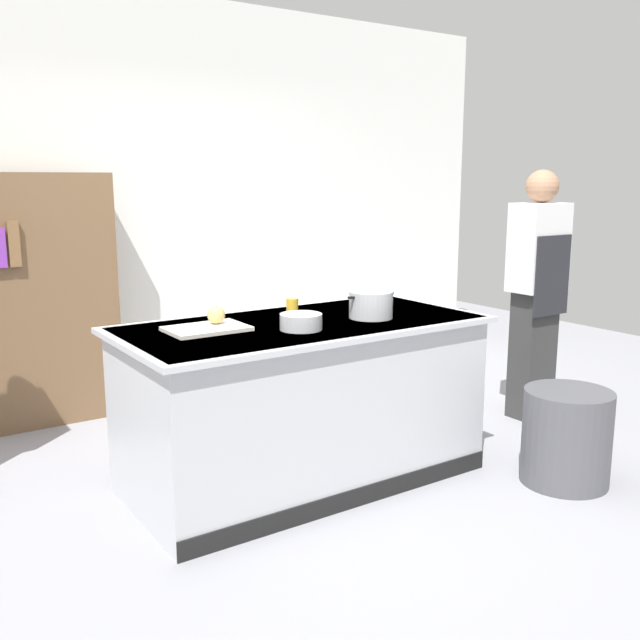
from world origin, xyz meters
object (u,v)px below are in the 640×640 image
(person_chef, at_px, (537,289))
(mixing_bowl, at_px, (301,322))
(onion, at_px, (216,315))
(stock_pot, at_px, (371,305))
(bookshelf, at_px, (31,302))
(juice_cup, at_px, (292,307))
(trash_bin, at_px, (566,437))

(person_chef, bearing_deg, mixing_bowl, 102.46)
(onion, bearing_deg, mixing_bowl, -40.28)
(stock_pot, height_order, person_chef, person_chef)
(stock_pot, relative_size, person_chef, 0.18)
(bookshelf, bearing_deg, juice_cup, -57.05)
(juice_cup, bearing_deg, person_chef, -5.42)
(juice_cup, xyz_separation_m, bookshelf, (-1.05, 1.62, -0.10))
(mixing_bowl, xyz_separation_m, juice_cup, (0.16, 0.34, 0.01))
(onion, relative_size, stock_pot, 0.30)
(trash_bin, xyz_separation_m, bookshelf, (-2.18, 2.65, 0.59))
(onion, height_order, juice_cup, onion)
(bookshelf, bearing_deg, person_chef, -31.61)
(mixing_bowl, bearing_deg, trash_bin, -28.16)
(mixing_bowl, bearing_deg, person_chef, 4.65)
(juice_cup, bearing_deg, trash_bin, -42.46)
(onion, xyz_separation_m, juice_cup, (0.50, 0.06, -0.02))
(onion, relative_size, bookshelf, 0.05)
(juice_cup, height_order, person_chef, person_chef)
(trash_bin, bearing_deg, juice_cup, 137.54)
(mixing_bowl, distance_m, person_chef, 2.04)
(stock_pot, xyz_separation_m, juice_cup, (-0.33, 0.30, -0.02))
(stock_pot, relative_size, bookshelf, 0.18)
(mixing_bowl, bearing_deg, juice_cup, 64.85)
(bookshelf, bearing_deg, onion, -71.81)
(stock_pot, distance_m, mixing_bowl, 0.49)
(stock_pot, xyz_separation_m, trash_bin, (0.80, -0.74, -0.71))
(bookshelf, bearing_deg, stock_pot, -54.23)
(trash_bin, bearing_deg, mixing_bowl, 151.84)
(onion, bearing_deg, stock_pot, -16.10)
(trash_bin, height_order, person_chef, person_chef)
(mixing_bowl, xyz_separation_m, person_chef, (2.03, 0.17, -0.03))
(onion, height_order, person_chef, person_chef)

